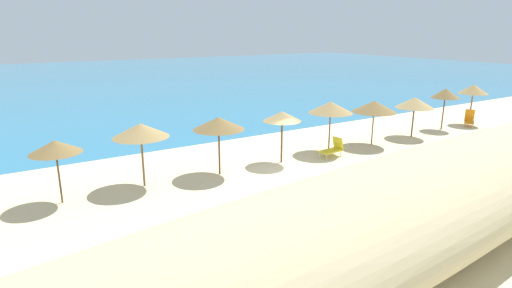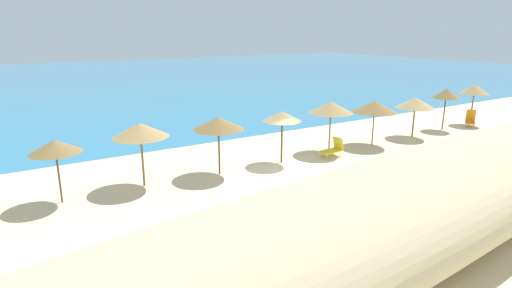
{
  "view_description": "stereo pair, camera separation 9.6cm",
  "coord_description": "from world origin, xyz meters",
  "px_view_note": "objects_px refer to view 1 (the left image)",
  "views": [
    {
      "loc": [
        -11.42,
        -15.32,
        6.81
      ],
      "look_at": [
        -0.45,
        2.29,
        1.09
      ],
      "focal_mm": 29.01,
      "sensor_mm": 36.0,
      "label": 1
    },
    {
      "loc": [
        -11.34,
        -15.37,
        6.81
      ],
      "look_at": [
        -0.45,
        2.29,
        1.09
      ],
      "focal_mm": 29.01,
      "sensor_mm": 36.0,
      "label": 2
    }
  ],
  "objects_px": {
    "beach_umbrella_3": "(140,130)",
    "beach_umbrella_6": "(331,107)",
    "lounge_chair_1": "(333,149)",
    "beach_umbrella_7": "(374,106)",
    "lounge_chair_0": "(469,119)",
    "beach_umbrella_9": "(445,93)",
    "beach_umbrella_5": "(282,116)",
    "beach_umbrella_2": "(55,147)",
    "beach_umbrella_10": "(473,89)",
    "beach_umbrella_4": "(219,123)",
    "beach_umbrella_8": "(415,103)"
  },
  "relations": [
    {
      "from": "beach_umbrella_3",
      "to": "beach_umbrella_6",
      "type": "height_order",
      "value": "beach_umbrella_6"
    },
    {
      "from": "beach_umbrella_6",
      "to": "lounge_chair_1",
      "type": "distance_m",
      "value": 2.36
    },
    {
      "from": "beach_umbrella_7",
      "to": "lounge_chair_0",
      "type": "xyz_separation_m",
      "value": [
        10.09,
        -0.08,
        -1.92
      ]
    },
    {
      "from": "beach_umbrella_9",
      "to": "beach_umbrella_5",
      "type": "bearing_deg",
      "value": -179.12
    },
    {
      "from": "beach_umbrella_2",
      "to": "beach_umbrella_10",
      "type": "bearing_deg",
      "value": -0.27
    },
    {
      "from": "beach_umbrella_4",
      "to": "beach_umbrella_9",
      "type": "bearing_deg",
      "value": 0.52
    },
    {
      "from": "beach_umbrella_7",
      "to": "beach_umbrella_6",
      "type": "bearing_deg",
      "value": 175.58
    },
    {
      "from": "beach_umbrella_7",
      "to": "beach_umbrella_9",
      "type": "distance_m",
      "value": 7.37
    },
    {
      "from": "beach_umbrella_3",
      "to": "lounge_chair_0",
      "type": "distance_m",
      "value": 24.24
    },
    {
      "from": "beach_umbrella_10",
      "to": "beach_umbrella_2",
      "type": "bearing_deg",
      "value": 179.73
    },
    {
      "from": "beach_umbrella_9",
      "to": "lounge_chair_0",
      "type": "bearing_deg",
      "value": -7.75
    },
    {
      "from": "beach_umbrella_10",
      "to": "beach_umbrella_4",
      "type": "bearing_deg",
      "value": -179.6
    },
    {
      "from": "beach_umbrella_7",
      "to": "lounge_chair_0",
      "type": "relative_size",
      "value": 1.86
    },
    {
      "from": "beach_umbrella_10",
      "to": "beach_umbrella_7",
      "type": "bearing_deg",
      "value": -178.54
    },
    {
      "from": "beach_umbrella_5",
      "to": "beach_umbrella_6",
      "type": "bearing_deg",
      "value": 2.98
    },
    {
      "from": "beach_umbrella_3",
      "to": "beach_umbrella_5",
      "type": "relative_size",
      "value": 1.05
    },
    {
      "from": "beach_umbrella_4",
      "to": "beach_umbrella_10",
      "type": "bearing_deg",
      "value": 0.4
    },
    {
      "from": "beach_umbrella_9",
      "to": "lounge_chair_0",
      "type": "height_order",
      "value": "beach_umbrella_9"
    },
    {
      "from": "beach_umbrella_10",
      "to": "lounge_chair_1",
      "type": "bearing_deg",
      "value": -176.59
    },
    {
      "from": "beach_umbrella_5",
      "to": "lounge_chair_0",
      "type": "distance_m",
      "value": 16.97
    },
    {
      "from": "beach_umbrella_2",
      "to": "beach_umbrella_8",
      "type": "distance_m",
      "value": 21.26
    },
    {
      "from": "beach_umbrella_4",
      "to": "beach_umbrella_8",
      "type": "bearing_deg",
      "value": -0.47
    },
    {
      "from": "beach_umbrella_8",
      "to": "beach_umbrella_9",
      "type": "height_order",
      "value": "beach_umbrella_9"
    },
    {
      "from": "beach_umbrella_6",
      "to": "beach_umbrella_8",
      "type": "distance_m",
      "value": 7.04
    },
    {
      "from": "lounge_chair_0",
      "to": "beach_umbrella_3",
      "type": "bearing_deg",
      "value": 56.49
    },
    {
      "from": "beach_umbrella_3",
      "to": "beach_umbrella_4",
      "type": "height_order",
      "value": "beach_umbrella_3"
    },
    {
      "from": "beach_umbrella_2",
      "to": "beach_umbrella_4",
      "type": "xyz_separation_m",
      "value": [
        7.07,
        -0.28,
        0.17
      ]
    },
    {
      "from": "beach_umbrella_9",
      "to": "lounge_chair_0",
      "type": "distance_m",
      "value": 3.46
    },
    {
      "from": "beach_umbrella_5",
      "to": "beach_umbrella_3",
      "type": "bearing_deg",
      "value": 176.6
    },
    {
      "from": "beach_umbrella_7",
      "to": "beach_umbrella_4",
      "type": "bearing_deg",
      "value": 179.32
    },
    {
      "from": "beach_umbrella_3",
      "to": "beach_umbrella_8",
      "type": "distance_m",
      "value": 17.82
    },
    {
      "from": "beach_umbrella_2",
      "to": "beach_umbrella_8",
      "type": "xyz_separation_m",
      "value": [
        21.25,
        -0.4,
        -0.09
      ]
    },
    {
      "from": "beach_umbrella_10",
      "to": "beach_umbrella_9",
      "type": "bearing_deg",
      "value": 179.76
    },
    {
      "from": "beach_umbrella_2",
      "to": "beach_umbrella_10",
      "type": "height_order",
      "value": "beach_umbrella_10"
    },
    {
      "from": "beach_umbrella_2",
      "to": "beach_umbrella_9",
      "type": "distance_m",
      "value": 24.86
    },
    {
      "from": "beach_umbrella_8",
      "to": "beach_umbrella_9",
      "type": "distance_m",
      "value": 3.63
    },
    {
      "from": "beach_umbrella_2",
      "to": "lounge_chair_0",
      "type": "xyz_separation_m",
      "value": [
        27.58,
        -0.49,
        -1.9
      ]
    },
    {
      "from": "beach_umbrella_7",
      "to": "beach_umbrella_9",
      "type": "xyz_separation_m",
      "value": [
        7.37,
        0.29,
        0.18
      ]
    },
    {
      "from": "beach_umbrella_2",
      "to": "beach_umbrella_6",
      "type": "xyz_separation_m",
      "value": [
        14.23,
        -0.15,
        0.23
      ]
    },
    {
      "from": "beach_umbrella_3",
      "to": "beach_umbrella_7",
      "type": "bearing_deg",
      "value": -2.05
    },
    {
      "from": "beach_umbrella_6",
      "to": "beach_umbrella_9",
      "type": "bearing_deg",
      "value": 0.19
    },
    {
      "from": "lounge_chair_1",
      "to": "beach_umbrella_8",
      "type": "bearing_deg",
      "value": -90.69
    },
    {
      "from": "beach_umbrella_6",
      "to": "beach_umbrella_9",
      "type": "xyz_separation_m",
      "value": [
        10.63,
        0.03,
        -0.04
      ]
    },
    {
      "from": "beach_umbrella_4",
      "to": "beach_umbrella_7",
      "type": "distance_m",
      "value": 10.42
    },
    {
      "from": "beach_umbrella_7",
      "to": "lounge_chair_0",
      "type": "bearing_deg",
      "value": -0.48
    },
    {
      "from": "lounge_chair_0",
      "to": "beach_umbrella_8",
      "type": "bearing_deg",
      "value": 57.05
    },
    {
      "from": "beach_umbrella_3",
      "to": "beach_umbrella_5",
      "type": "bearing_deg",
      "value": -3.4
    },
    {
      "from": "beach_umbrella_6",
      "to": "lounge_chair_1",
      "type": "relative_size",
      "value": 2.04
    },
    {
      "from": "beach_umbrella_3",
      "to": "beach_umbrella_4",
      "type": "bearing_deg",
      "value": -5.97
    },
    {
      "from": "beach_umbrella_4",
      "to": "beach_umbrella_5",
      "type": "xyz_separation_m",
      "value": [
        3.66,
        -0.05,
        -0.05
      ]
    }
  ]
}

